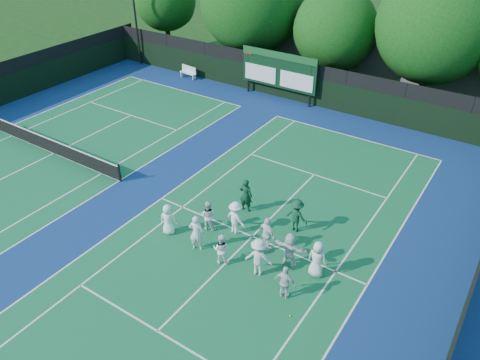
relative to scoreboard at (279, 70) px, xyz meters
The scene contains 30 objects.
ground 17.23m from the scoreboard, 65.78° to the right, with size 120.00×120.00×0.00m, color #13340E.
court_apron 14.78m from the scoreboard, 86.03° to the right, with size 34.00×32.00×0.01m, color navy.
near_court 16.33m from the scoreboard, 64.32° to the right, with size 11.05×23.85×0.01m.
left_court 16.32m from the scoreboard, 115.60° to the right, with size 11.05×23.85×0.01m.
back_fence 1.38m from the scoreboard, 22.25° to the left, with size 34.00×0.08×3.00m.
divider_fence_right 21.68m from the scoreboard, 42.33° to the right, with size 0.08×32.00×3.00m.
scoreboard is the anchor object (origin of this frame).
clubhouse 9.80m from the scoreboard, 59.22° to the left, with size 18.00×6.00×4.00m, color #5A5A5F.
tennis_net 16.26m from the scoreboard, 115.60° to the right, with size 11.30×0.10×1.10m.
bench 8.44m from the scoreboard, behind, with size 1.58×0.59×0.98m.
tree_a 14.56m from the scoreboard, 163.85° to the left, with size 5.48×5.48×7.56m.
tree_b 7.00m from the scoreboard, 139.53° to the left, with size 8.23×8.23×9.88m.
tree_c 5.23m from the scoreboard, 57.68° to the left, with size 6.10×6.10×7.64m.
tree_d 10.80m from the scoreboard, 23.00° to the left, with size 7.68×7.68×9.74m.
tennis_ball_1 18.23m from the scoreboard, 53.99° to the right, with size 0.07×0.07×0.07m, color #BDD018.
tennis_ball_2 20.80m from the scoreboard, 58.92° to the right, with size 0.07×0.07×0.07m, color #BDD018.
tennis_ball_3 16.15m from the scoreboard, 78.01° to the right, with size 0.07×0.07×0.07m, color #BDD018.
tennis_ball_5 17.22m from the scoreboard, 52.54° to the right, with size 0.07×0.07×0.07m, color #BDD018.
player_front_0 16.93m from the scoreboard, 77.43° to the right, with size 0.75×0.49×1.54m, color white.
player_front_1 17.53m from the scoreboard, 71.90° to the right, with size 0.65×0.43×1.79m, color white.
player_front_2 18.13m from the scoreboard, 67.82° to the right, with size 0.71×0.56×1.47m, color white.
player_front_3 18.55m from the scoreboard, 62.73° to the right, with size 1.14×0.66×1.77m, color silver.
player_front_4 19.77m from the scoreboard, 59.48° to the right, with size 0.90×0.37×1.53m, color silver.
player_back_0 16.08m from the scoreboard, 71.81° to the right, with size 0.75×0.58×1.54m, color silver.
player_back_1 16.04m from the scoreboard, 67.19° to the right, with size 1.07×0.62×1.66m, color white.
player_back_2 17.02m from the scoreboard, 61.87° to the right, with size 0.99×0.41×1.69m, color white.
player_back_3 17.92m from the scoreboard, 58.72° to the right, with size 1.51×0.48×1.63m, color silver.
player_back_4 18.51m from the scoreboard, 55.39° to the right, with size 0.82×0.53×1.68m, color silver.
coach_left 14.27m from the scoreboard, 66.56° to the right, with size 0.65×0.43×1.78m, color #0E341E.
coach_right 15.61m from the scoreboard, 57.15° to the right, with size 1.08×0.62×1.67m, color #103D24.
Camera 1 is at (8.70, -13.11, 13.73)m, focal length 35.00 mm.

